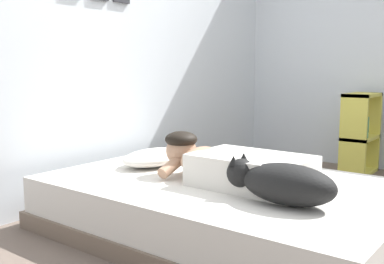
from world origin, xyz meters
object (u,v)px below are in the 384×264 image
at_px(person_lying, 230,165).
at_px(dog, 282,183).
at_px(pillow, 154,157).
at_px(coffee_cup, 173,161).
at_px(bookshelf, 360,133).
at_px(bed, 223,207).
at_px(cell_phone, 306,180).

xyz_separation_m(person_lying, dog, (-0.18, -0.41, -0.00)).
relative_size(pillow, coffee_cup, 4.16).
bearing_deg(bookshelf, person_lying, 178.01).
bearing_deg(bed, coffee_cup, 76.53).
bearing_deg(cell_phone, dog, -169.90).
xyz_separation_m(dog, coffee_cup, (0.33, 0.97, -0.07)).
relative_size(bed, person_lying, 2.27).
xyz_separation_m(dog, bookshelf, (2.27, 0.34, -0.04)).
xyz_separation_m(bed, dog, (-0.21, -0.48, 0.27)).
xyz_separation_m(pillow, bookshelf, (2.00, -0.75, 0.01)).
height_order(bed, pillow, pillow).
relative_size(person_lying, coffee_cup, 7.36).
bearing_deg(pillow, dog, -104.25).
height_order(pillow, cell_phone, pillow).
relative_size(dog, bookshelf, 0.77).
distance_m(pillow, cell_phone, 1.02).
xyz_separation_m(person_lying, coffee_cup, (0.15, 0.56, -0.07)).
bearing_deg(person_lying, cell_phone, -46.54).
bearing_deg(bookshelf, pillow, 159.50).
relative_size(coffee_cup, bookshelf, 0.17).
height_order(bed, person_lying, person_lying).
relative_size(pillow, bookshelf, 0.69).
xyz_separation_m(bed, pillow, (0.07, 0.61, 0.22)).
height_order(pillow, bookshelf, bookshelf).
bearing_deg(bed, dog, -113.74).
relative_size(dog, coffee_cup, 4.60).
distance_m(pillow, person_lying, 0.68).
distance_m(dog, cell_phone, 0.50).
distance_m(bed, cell_phone, 0.51).
relative_size(person_lying, cell_phone, 6.57).
xyz_separation_m(person_lying, cell_phone, (0.31, -0.33, -0.10)).
relative_size(bed, coffee_cup, 16.69).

